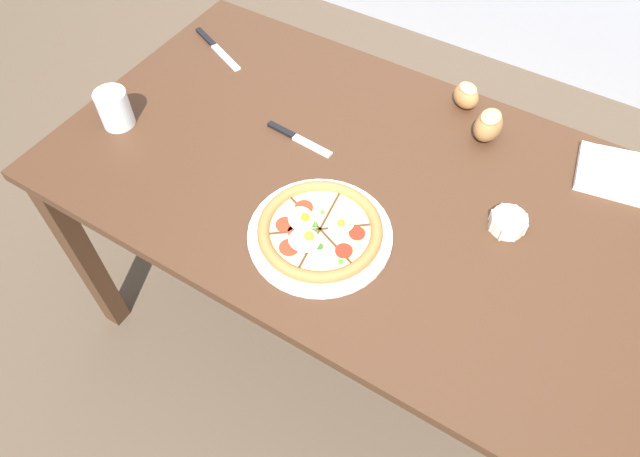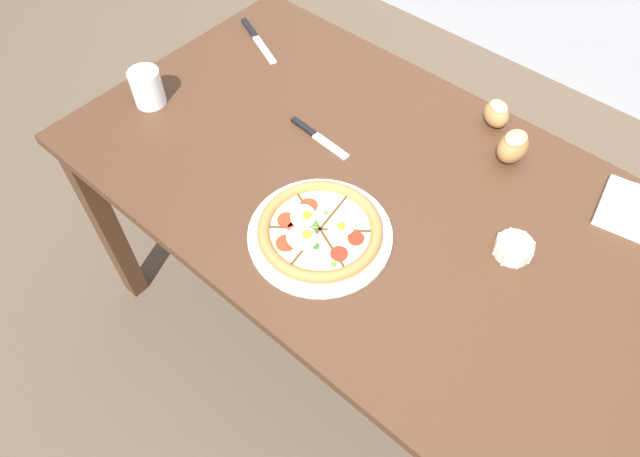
% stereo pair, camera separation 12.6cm
% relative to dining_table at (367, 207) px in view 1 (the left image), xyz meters
% --- Properties ---
extents(ground_plane, '(12.00, 12.00, 0.00)m').
position_rel_dining_table_xyz_m(ground_plane, '(0.00, 0.00, -0.68)').
color(ground_plane, brown).
extents(dining_table, '(1.60, 0.89, 0.78)m').
position_rel_dining_table_xyz_m(dining_table, '(0.00, 0.00, 0.00)').
color(dining_table, '#422819').
rests_on(dining_table, ground_plane).
extents(pizza, '(0.33, 0.33, 0.05)m').
position_rel_dining_table_xyz_m(pizza, '(-0.02, -0.20, 0.11)').
color(pizza, white).
rests_on(pizza, dining_table).
extents(ramekin_bowl, '(0.09, 0.09, 0.04)m').
position_rel_dining_table_xyz_m(ramekin_bowl, '(0.33, 0.04, 0.11)').
color(ramekin_bowl, silver).
rests_on(ramekin_bowl, dining_table).
extents(napkin_folded, '(0.21, 0.19, 0.04)m').
position_rel_dining_table_xyz_m(napkin_folded, '(0.51, 0.33, 0.11)').
color(napkin_folded, white).
rests_on(napkin_folded, dining_table).
extents(bread_piece_mid, '(0.07, 0.10, 0.08)m').
position_rel_dining_table_xyz_m(bread_piece_mid, '(0.18, 0.29, 0.14)').
color(bread_piece_mid, olive).
rests_on(bread_piece_mid, dining_table).
extents(bread_piece_far, '(0.10, 0.09, 0.07)m').
position_rel_dining_table_xyz_m(bread_piece_far, '(0.08, 0.38, 0.13)').
color(bread_piece_far, '#A3703D').
rests_on(bread_piece_far, dining_table).
extents(knife_main, '(0.20, 0.03, 0.01)m').
position_rel_dining_table_xyz_m(knife_main, '(-0.23, 0.03, 0.10)').
color(knife_main, silver).
rests_on(knife_main, dining_table).
extents(knife_spare, '(0.23, 0.11, 0.01)m').
position_rel_dining_table_xyz_m(knife_spare, '(-0.64, 0.23, 0.10)').
color(knife_spare, silver).
rests_on(knife_spare, dining_table).
extents(water_glass, '(0.08, 0.08, 0.10)m').
position_rel_dining_table_xyz_m(water_glass, '(-0.67, -0.16, 0.14)').
color(water_glass, white).
rests_on(water_glass, dining_table).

